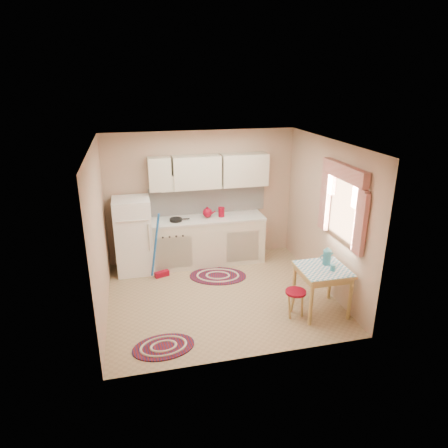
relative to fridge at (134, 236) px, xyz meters
The scene contains 14 objects.
room_shell 2.00m from the fridge, 34.36° to the right, with size 3.64×3.60×2.52m.
fridge is the anchor object (origin of this frame).
broom 0.57m from the fridge, 38.19° to the right, with size 0.28×0.12×1.20m, color #1B59AB, non-canonical shape.
base_cabinets 1.34m from the fridge, ahead, with size 2.25×0.60×0.88m, color beige.
countertop 1.33m from the fridge, ahead, with size 2.27×0.62×0.04m, color beige.
frying_pan 0.82m from the fridge, ahead, with size 0.23×0.23×0.05m, color black.
red_kettle 1.42m from the fridge, ahead, with size 0.20×0.18×0.20m, color maroon, non-canonical shape.
red_canister 1.67m from the fridge, ahead, with size 0.11×0.11×0.16m, color maroon.
table 3.42m from the fridge, 36.93° to the right, with size 0.72×0.72×0.72m, color tan.
stool 3.13m from the fridge, 42.35° to the right, with size 0.31×0.31×0.42m, color maroon.
coffee_pot 3.43m from the fridge, 34.22° to the right, with size 0.15×0.13×0.31m, color teal, non-canonical shape.
mug 3.54m from the fridge, 37.28° to the right, with size 0.07×0.07×0.10m, color teal.
rug_center 1.69m from the fridge, 22.03° to the right, with size 1.03×0.69×0.02m, color maroon, non-canonical shape.
rug_left 2.51m from the fridge, 83.24° to the right, with size 0.84×0.56×0.02m, color maroon, non-canonical shape.
Camera 1 is at (-1.28, -5.65, 3.40)m, focal length 32.00 mm.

